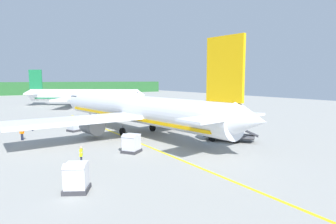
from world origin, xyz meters
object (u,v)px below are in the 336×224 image
at_px(airliner_mid_apron, 83,95).
at_px(crew_loader_left, 22,132).
at_px(crew_marshaller, 81,154).
at_px(airliner_foreground, 134,109).
at_px(service_truck_baggage, 220,131).
at_px(cargo_container_mid, 131,143).
at_px(crew_loader_right, 32,124).
at_px(cargo_container_far, 74,125).
at_px(cargo_container_near, 76,177).

relative_size(airliner_mid_apron, crew_loader_left, 18.66).
bearing_deg(crew_loader_left, crew_marshaller, -77.49).
xyz_separation_m(airliner_foreground, service_truck_baggage, (6.81, -10.59, -2.22)).
relative_size(cargo_container_mid, crew_marshaller, 1.33).
bearing_deg(service_truck_baggage, airliner_foreground, 122.74).
bearing_deg(crew_marshaller, airliner_foreground, 46.75).
bearing_deg(crew_loader_right, airliner_mid_apron, 63.93).
bearing_deg(crew_loader_left, crew_loader_right, 72.80).
distance_m(airliner_foreground, cargo_container_far, 9.44).
bearing_deg(service_truck_baggage, cargo_container_far, 130.11).
relative_size(airliner_mid_apron, crew_marshaller, 17.85).
distance_m(airliner_foreground, airliner_mid_apron, 47.91).
height_order(airliner_foreground, crew_loader_left, airliner_foreground).
distance_m(airliner_mid_apron, cargo_container_mid, 58.56).
xyz_separation_m(airliner_mid_apron, cargo_container_near, (-19.21, -64.74, -2.03)).
xyz_separation_m(airliner_foreground, crew_loader_left, (-14.23, 3.07, -2.39)).
relative_size(cargo_container_near, cargo_container_far, 1.00).
xyz_separation_m(service_truck_baggage, cargo_container_near, (-19.69, -6.67, -0.17)).
xyz_separation_m(airliner_foreground, cargo_container_near, (-12.88, -17.26, -2.39)).
bearing_deg(cargo_container_far, crew_loader_left, -159.07).
height_order(airliner_mid_apron, cargo_container_far, airliner_mid_apron).
distance_m(airliner_foreground, cargo_container_near, 21.67).
distance_m(cargo_container_far, crew_loader_right, 6.40).
height_order(cargo_container_near, cargo_container_mid, cargo_container_near).
relative_size(service_truck_baggage, cargo_container_far, 2.80).
distance_m(service_truck_baggage, cargo_container_mid, 12.05).
xyz_separation_m(service_truck_baggage, cargo_container_mid, (-12.03, 0.70, -0.20)).
height_order(crew_marshaller, crew_loader_left, crew_marshaller).
bearing_deg(airliner_mid_apron, cargo_container_mid, -101.38).
relative_size(cargo_container_near, cargo_container_mid, 0.95).
bearing_deg(cargo_container_far, airliner_foreground, -39.71).
xyz_separation_m(crew_marshaller, crew_loader_right, (-1.26, 21.21, -0.01)).
height_order(airliner_mid_apron, cargo_container_near, airliner_mid_apron).
distance_m(airliner_mid_apron, service_truck_baggage, 58.10).
bearing_deg(crew_loader_left, cargo_container_mid, -55.20).
relative_size(service_truck_baggage, crew_loader_right, 3.54).
height_order(airliner_foreground, service_truck_baggage, airliner_foreground).
bearing_deg(cargo_container_mid, airliner_foreground, 62.16).
bearing_deg(crew_marshaller, crew_loader_left, 102.51).
bearing_deg(airliner_foreground, cargo_container_near, -126.73).
xyz_separation_m(cargo_container_far, crew_loader_right, (-5.20, 3.73, 0.06)).
bearing_deg(airliner_mid_apron, crew_loader_right, -116.07).
bearing_deg(cargo_container_near, crew_marshaller, 71.13).
bearing_deg(airliner_foreground, airliner_mid_apron, 82.41).
relative_size(service_truck_baggage, cargo_container_mid, 2.64).
distance_m(service_truck_baggage, cargo_container_near, 20.79).
xyz_separation_m(airliner_mid_apron, crew_loader_right, (-18.55, -37.92, -1.99)).
height_order(service_truck_baggage, crew_loader_right, service_truck_baggage).
bearing_deg(service_truck_baggage, crew_loader_left, 147.01).
height_order(service_truck_baggage, crew_loader_left, service_truck_baggage).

